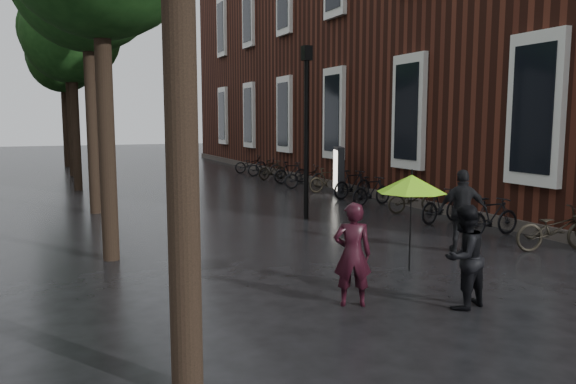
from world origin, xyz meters
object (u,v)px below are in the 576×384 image
person_burgundy (352,254)px  pedestrian_walking (463,211)px  person_black (463,257)px  ad_lightbox (339,171)px  parked_bicycles (337,183)px  lamp_post (306,115)px

person_burgundy → pedestrian_walking: 4.35m
person_black → pedestrian_walking: size_ratio=0.89×
pedestrian_walking → person_burgundy: bearing=53.7°
person_burgundy → person_black: size_ratio=1.02×
pedestrian_walking → ad_lightbox: (1.90, 8.86, 0.02)m
parked_bicycles → ad_lightbox: ad_lightbox is taller
person_black → parked_bicycles: person_black is taller
parked_bicycles → lamp_post: bearing=-128.4°
person_black → ad_lightbox: bearing=-125.3°
lamp_post → pedestrian_walking: bearing=-75.4°
person_black → lamp_post: 8.08m
person_black → ad_lightbox: ad_lightbox is taller
person_black → parked_bicycles: 12.40m
person_burgundy → ad_lightbox: (5.73, 10.92, 0.11)m
ad_lightbox → person_burgundy: bearing=-96.8°
pedestrian_walking → parked_bicycles: (1.84, 8.85, -0.40)m
pedestrian_walking → parked_bicycles: 9.05m
pedestrian_walking → ad_lightbox: bearing=-76.7°
person_burgundy → pedestrian_walking: size_ratio=0.90×
person_black → pedestrian_walking: (2.39, 2.80, 0.10)m
ad_lightbox → lamp_post: size_ratio=0.37×
lamp_post → ad_lightbox: bearing=51.1°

